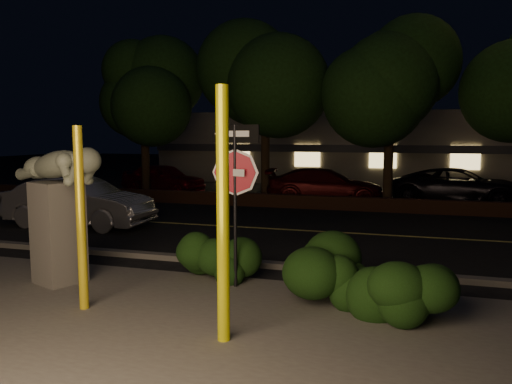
# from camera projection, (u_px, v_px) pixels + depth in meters

# --- Properties ---
(ground) EXTENTS (90.00, 90.00, 0.00)m
(ground) POSITION_uv_depth(u_px,v_px,m) (310.00, 214.00, 17.30)
(ground) COLOR black
(ground) RESTS_ON ground
(patio) EXTENTS (14.00, 6.00, 0.02)m
(patio) POSITION_uv_depth(u_px,v_px,m) (163.00, 337.00, 6.83)
(patio) COLOR #4C4944
(patio) RESTS_ON ground
(road) EXTENTS (80.00, 8.00, 0.01)m
(road) POSITION_uv_depth(u_px,v_px,m) (291.00, 230.00, 14.45)
(road) COLOR black
(road) RESTS_ON ground
(lane_marking) EXTENTS (80.00, 0.12, 0.00)m
(lane_marking) POSITION_uv_depth(u_px,v_px,m) (291.00, 230.00, 14.45)
(lane_marking) COLOR #CABC51
(lane_marking) RESTS_ON road
(curb) EXTENTS (80.00, 0.25, 0.12)m
(curb) POSITION_uv_depth(u_px,v_px,m) (248.00, 263.00, 10.54)
(curb) COLOR #4C4944
(curb) RESTS_ON ground
(brick_wall) EXTENTS (40.00, 0.35, 0.50)m
(brick_wall) POSITION_uv_depth(u_px,v_px,m) (316.00, 202.00, 18.51)
(brick_wall) COLOR #422415
(brick_wall) RESTS_ON ground
(parking_lot) EXTENTS (40.00, 12.00, 0.01)m
(parking_lot) POSITION_uv_depth(u_px,v_px,m) (336.00, 192.00, 23.97)
(parking_lot) COLOR black
(parking_lot) RESTS_ON ground
(building) EXTENTS (22.00, 10.20, 4.00)m
(building) POSITION_uv_depth(u_px,v_px,m) (354.00, 146.00, 31.34)
(building) COLOR #6D6357
(building) RESTS_ON ground
(tree_far_a) EXTENTS (4.60, 4.60, 7.43)m
(tree_far_a) POSITION_uv_depth(u_px,v_px,m) (143.00, 75.00, 21.81)
(tree_far_a) COLOR black
(tree_far_a) RESTS_ON ground
(tree_far_b) EXTENTS (5.20, 5.20, 8.41)m
(tree_far_b) POSITION_uv_depth(u_px,v_px,m) (265.00, 53.00, 20.36)
(tree_far_b) COLOR black
(tree_far_b) RESTS_ON ground
(tree_far_c) EXTENTS (4.80, 4.80, 7.84)m
(tree_far_c) POSITION_uv_depth(u_px,v_px,m) (392.00, 56.00, 18.60)
(tree_far_c) COLOR black
(tree_far_c) RESTS_ON ground
(yellow_pole_left) EXTENTS (0.15, 0.15, 2.91)m
(yellow_pole_left) POSITION_uv_depth(u_px,v_px,m) (81.00, 219.00, 7.77)
(yellow_pole_left) COLOR gold
(yellow_pole_left) RESTS_ON ground
(yellow_pole_right) EXTENTS (0.17, 0.17, 3.40)m
(yellow_pole_right) POSITION_uv_depth(u_px,v_px,m) (223.00, 217.00, 6.52)
(yellow_pole_right) COLOR yellow
(yellow_pole_right) RESTS_ON ground
(signpost) EXTENTS (0.96, 0.31, 2.94)m
(signpost) POSITION_uv_depth(u_px,v_px,m) (235.00, 173.00, 8.83)
(signpost) COLOR black
(signpost) RESTS_ON ground
(sculpture) EXTENTS (2.34, 1.41, 2.55)m
(sculpture) POSITION_uv_depth(u_px,v_px,m) (58.00, 200.00, 9.13)
(sculpture) COLOR #4C4944
(sculpture) RESTS_ON ground
(hedge_center) EXTENTS (1.94, 1.08, 0.96)m
(hedge_center) POSITION_uv_depth(u_px,v_px,m) (217.00, 254.00, 9.60)
(hedge_center) COLOR black
(hedge_center) RESTS_ON ground
(hedge_right) EXTENTS (2.12, 1.69, 1.22)m
(hedge_right) POSITION_uv_depth(u_px,v_px,m) (334.00, 267.00, 8.16)
(hedge_right) COLOR black
(hedge_right) RESTS_ON ground
(hedge_far_right) EXTENTS (1.55, 1.07, 1.01)m
(hedge_far_right) POSITION_uv_depth(u_px,v_px,m) (405.00, 288.00, 7.40)
(hedge_far_right) COLOR black
(hedge_far_right) RESTS_ON ground
(silver_sedan) EXTENTS (4.52, 1.60, 1.49)m
(silver_sedan) POSITION_uv_depth(u_px,v_px,m) (79.00, 202.00, 14.93)
(silver_sedan) COLOR silver
(silver_sedan) RESTS_ON ground
(parked_car_red) EXTENTS (4.36, 2.46, 1.40)m
(parked_car_red) POSITION_uv_depth(u_px,v_px,m) (163.00, 178.00, 23.45)
(parked_car_red) COLOR #66020E
(parked_car_red) RESTS_ON ground
(parked_car_darkred) EXTENTS (4.99, 2.59, 1.38)m
(parked_car_darkred) POSITION_uv_depth(u_px,v_px,m) (325.00, 185.00, 20.30)
(parked_car_darkred) COLOR #460A0B
(parked_car_darkred) RESTS_ON ground
(parked_car_dark) EXTENTS (5.45, 3.21, 1.42)m
(parked_car_dark) POSITION_uv_depth(u_px,v_px,m) (460.00, 186.00, 19.82)
(parked_car_dark) COLOR black
(parked_car_dark) RESTS_ON ground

